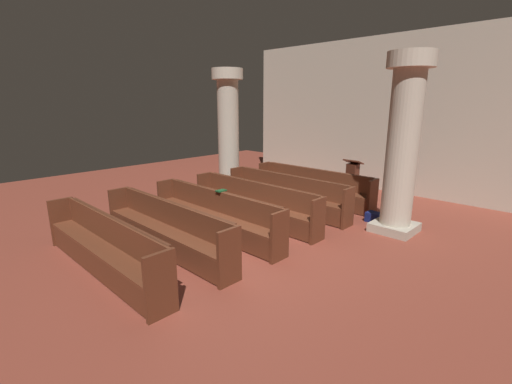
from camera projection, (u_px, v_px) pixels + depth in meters
name	position (u px, v px, depth m)	size (l,w,h in m)	color
ground_plane	(241.00, 246.00, 6.60)	(19.20, 19.20, 0.00)	brown
back_wall	(390.00, 116.00, 10.28)	(10.00, 0.16, 4.50)	beige
pew_row_0	(312.00, 185.00, 9.44)	(3.53, 0.46, 0.88)	brown
pew_row_1	(286.00, 192.00, 8.65)	(3.53, 0.46, 0.88)	brown
pew_row_2	(254.00, 201.00, 7.86)	(3.53, 0.47, 0.88)	brown
pew_row_3	(215.00, 213.00, 7.07)	(3.53, 0.46, 0.88)	brown
pew_row_4	(166.00, 226.00, 6.28)	(3.53, 0.46, 0.88)	brown
pew_row_5	(103.00, 244.00, 5.49)	(3.53, 0.47, 0.88)	brown
pillar_aisle_side	(403.00, 143.00, 6.91)	(0.89, 0.89, 3.56)	#B6AD9A
pillar_far_side	(228.00, 130.00, 10.25)	(0.89, 0.89, 3.56)	#B6AD9A
lectern	(352.00, 181.00, 9.96)	(0.48, 0.45, 1.08)	#411E13
hymn_book	(221.00, 191.00, 7.10)	(0.14, 0.21, 0.03)	#194723
kneeler_box_navy	(374.00, 217.00, 7.91)	(0.35, 0.26, 0.22)	navy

